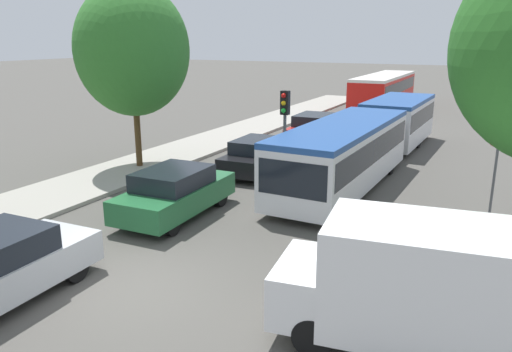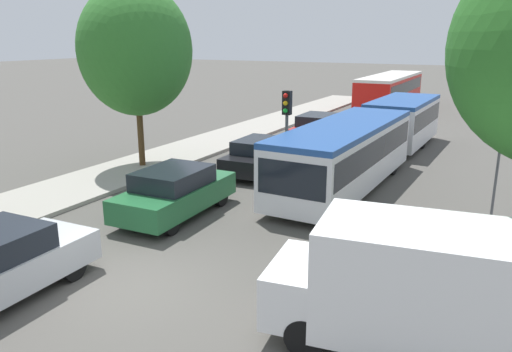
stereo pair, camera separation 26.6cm
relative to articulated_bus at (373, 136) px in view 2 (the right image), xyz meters
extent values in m
plane|color=#4F4C47|center=(-1.91, -12.90, -1.38)|extent=(200.00, 200.00, 0.00)
cube|color=#9E998E|center=(-8.65, 3.28, -1.31)|extent=(3.20, 42.36, 0.14)
cube|color=silver|center=(-0.10, -3.47, -0.15)|extent=(2.66, 9.04, 1.94)
cube|color=black|center=(-0.10, -3.47, 0.20)|extent=(2.67, 8.68, 0.85)
cube|color=#234C93|center=(-0.10, -3.47, 0.91)|extent=(2.66, 9.04, 0.19)
cube|color=silver|center=(0.14, 5.03, -0.15)|extent=(2.58, 6.21, 1.94)
cube|color=black|center=(0.14, 5.03, 0.20)|extent=(2.59, 5.96, 0.85)
cube|color=#234C93|center=(0.14, 5.03, 0.91)|extent=(2.58, 6.21, 0.19)
cylinder|color=black|center=(0.04, 1.49, -0.15)|extent=(1.81, 0.99, 1.78)
cube|color=black|center=(-0.22, -7.92, 0.08)|extent=(2.12, 0.15, 1.04)
cylinder|color=black|center=(0.84, -6.37, -0.90)|extent=(0.31, 0.95, 0.94)
cylinder|color=black|center=(-1.19, -6.31, -0.90)|extent=(0.31, 0.95, 0.94)
cylinder|color=black|center=(0.99, -0.63, -0.90)|extent=(0.31, 0.95, 0.94)
cylinder|color=black|center=(-1.03, -0.57, -0.90)|extent=(0.31, 0.95, 0.94)
cylinder|color=black|center=(1.15, 5.00, -0.90)|extent=(0.31, 0.95, 0.94)
cylinder|color=black|center=(-0.87, 5.06, -0.90)|extent=(0.31, 0.95, 0.94)
cube|color=red|center=(-3.84, 19.46, -0.08)|extent=(2.61, 11.71, 2.04)
cube|color=black|center=(-3.84, 19.46, 0.29)|extent=(2.63, 11.12, 0.85)
cube|color=silver|center=(-3.84, 19.46, 1.04)|extent=(2.61, 11.71, 0.20)
cylinder|color=black|center=(-4.93, 23.32, -0.87)|extent=(0.31, 1.02, 1.02)
cylinder|color=black|center=(-2.75, 23.32, -0.87)|extent=(0.31, 1.02, 1.02)
cylinder|color=black|center=(-4.92, 15.94, -0.87)|extent=(0.31, 1.02, 1.02)
cylinder|color=black|center=(-2.74, 15.95, -0.87)|extent=(0.31, 1.02, 1.02)
cylinder|color=black|center=(-4.85, -13.19, -1.05)|extent=(0.25, 0.67, 0.66)
cylinder|color=black|center=(-3.30, -13.15, -1.05)|extent=(0.25, 0.67, 0.66)
cube|color=#236638|center=(-3.79, -8.58, -0.76)|extent=(1.96, 4.39, 0.70)
cube|color=black|center=(-3.79, -8.69, -0.14)|extent=(1.76, 2.32, 0.54)
cylinder|color=black|center=(-4.60, -7.22, -1.05)|extent=(0.25, 0.67, 0.66)
cylinder|color=black|center=(-3.06, -7.17, -1.05)|extent=(0.25, 0.67, 0.66)
cylinder|color=black|center=(-4.52, -9.99, -1.05)|extent=(0.25, 0.67, 0.66)
cylinder|color=black|center=(-2.98, -9.95, -1.05)|extent=(0.25, 0.67, 0.66)
cube|color=black|center=(-3.80, -2.88, -0.80)|extent=(1.84, 4.11, 0.66)
cube|color=black|center=(-3.80, -2.97, -0.22)|extent=(1.64, 2.17, 0.50)
cylinder|color=black|center=(-4.56, -1.60, -1.07)|extent=(0.23, 0.62, 0.62)
cylinder|color=black|center=(-3.12, -1.56, -1.07)|extent=(0.23, 0.62, 0.62)
cylinder|color=black|center=(-4.49, -4.20, -1.07)|extent=(0.23, 0.62, 0.62)
cylinder|color=black|center=(-3.04, -4.16, -1.07)|extent=(0.23, 0.62, 0.62)
cube|color=#B21E19|center=(-3.84, 3.81, -0.76)|extent=(1.97, 4.40, 0.70)
cube|color=black|center=(-3.84, 3.71, -0.13)|extent=(1.76, 2.33, 0.54)
cylinder|color=black|center=(-4.66, 5.18, -1.05)|extent=(0.25, 0.67, 0.66)
cylinder|color=black|center=(-3.11, 5.23, -1.05)|extent=(0.25, 0.67, 0.66)
cylinder|color=black|center=(-4.58, 2.40, -1.05)|extent=(0.25, 0.67, 0.66)
cylinder|color=black|center=(-3.03, 2.45, -1.05)|extent=(0.25, 0.67, 0.66)
cube|color=white|center=(4.40, -12.21, -0.07)|extent=(4.33, 2.53, 2.00)
cube|color=white|center=(1.93, -12.54, -0.54)|extent=(1.14, 2.00, 1.00)
cylinder|color=black|center=(2.43, -13.32, -1.02)|extent=(0.75, 0.33, 0.72)
cylinder|color=black|center=(2.21, -11.65, -1.02)|extent=(0.75, 0.33, 0.72)
cylinder|color=black|center=(5.48, -11.21, -1.02)|extent=(0.75, 0.33, 0.72)
cylinder|color=#56595E|center=(-2.54, -3.15, 0.32)|extent=(0.12, 0.12, 3.40)
cube|color=black|center=(-2.54, -3.15, 1.57)|extent=(0.32, 0.24, 0.90)
sphere|color=red|center=(-2.54, -3.30, 1.85)|extent=(0.18, 0.18, 0.18)
sphere|color=#EAAD14|center=(-2.54, -3.30, 1.57)|extent=(0.18, 0.18, 0.18)
sphere|color=green|center=(-2.54, -3.30, 1.29)|extent=(0.18, 0.18, 0.18)
cylinder|color=#56595E|center=(4.86, -4.10, -0.18)|extent=(0.08, 0.08, 2.40)
cylinder|color=red|center=(4.86, -4.10, 1.09)|extent=(0.70, 0.03, 0.70)
cube|color=white|center=(4.86, -4.12, 1.09)|extent=(0.50, 0.04, 0.14)
cylinder|color=#51381E|center=(-8.54, -4.54, 0.07)|extent=(0.25, 0.25, 2.90)
ellipsoid|color=#33752D|center=(-8.54, -4.54, 3.47)|extent=(4.51, 4.51, 5.21)
camera|label=1|loc=(4.94, -20.48, 3.94)|focal=35.00mm
camera|label=2|loc=(5.17, -20.36, 3.94)|focal=35.00mm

